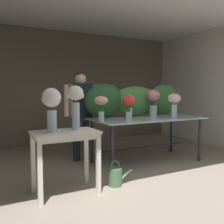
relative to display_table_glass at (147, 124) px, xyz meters
name	(u,v)px	position (x,y,z in m)	size (l,w,h in m)	color
ground_plane	(111,161)	(-0.53, 0.33, -0.67)	(8.74, 8.74, 0.00)	gray
wall_back	(74,88)	(-0.53, 2.31, 0.65)	(5.41, 0.12, 2.64)	#706656
wall_right	(219,88)	(2.18, 0.33, 0.65)	(0.12, 4.09, 2.64)	silver
ceiling_slab	(111,5)	(-0.53, 0.33, 2.02)	(5.53, 4.09, 0.12)	silver
display_table_glass	(147,124)	(0.00, 0.00, 0.00)	(1.96, 0.96, 0.79)	#ACCDD3
side_table_white	(65,141)	(-1.67, -0.67, -0.02)	(0.78, 0.48, 0.77)	silver
florist	(81,107)	(-0.98, 0.63, 0.29)	(0.61, 0.24, 1.56)	#232328
foliage_backdrop	(134,101)	(-0.04, 0.36, 0.40)	(2.05, 0.29, 0.59)	#28562D
vase_fuchsia_dahlias	(130,104)	(-0.25, 0.17, 0.35)	(0.19, 0.15, 0.40)	silver
vase_rosy_anemones	(153,100)	(0.23, 0.12, 0.40)	(0.24, 0.24, 0.48)	silver
vase_peach_ranunculus	(101,104)	(-0.89, -0.04, 0.37)	(0.22, 0.22, 0.39)	silver
vase_scarlet_roses	(129,104)	(-0.51, -0.22, 0.37)	(0.19, 0.19, 0.39)	silver
vase_blush_peonies	(174,102)	(0.38, -0.26, 0.39)	(0.23, 0.23, 0.42)	silver
vase_white_roses_tall	(51,105)	(-1.83, -0.67, 0.42)	(0.23, 0.22, 0.52)	silver
vase_cream_lisianthus_tall	(76,102)	(-1.51, -0.62, 0.44)	(0.24, 0.19, 0.55)	silver
watering_can	(115,176)	(-1.01, -0.73, -0.55)	(0.35, 0.18, 0.34)	#4C704C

